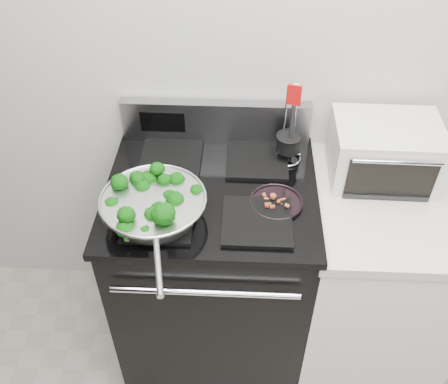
# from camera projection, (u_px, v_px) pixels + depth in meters

# --- Properties ---
(back_wall) EXTENTS (4.00, 0.02, 2.70)m
(back_wall) POSITION_uv_depth(u_px,v_px,m) (297.00, 48.00, 1.82)
(back_wall) COLOR beige
(back_wall) RESTS_ON ground
(gas_range) EXTENTS (0.79, 0.69, 1.13)m
(gas_range) POSITION_uv_depth(u_px,v_px,m) (213.00, 267.00, 2.17)
(gas_range) COLOR black
(gas_range) RESTS_ON floor
(counter) EXTENTS (0.62, 0.68, 0.92)m
(counter) POSITION_uv_depth(u_px,v_px,m) (371.00, 278.00, 2.16)
(counter) COLOR white
(counter) RESTS_ON floor
(skillet) EXTENTS (0.37, 0.58, 0.08)m
(skillet) POSITION_uv_depth(u_px,v_px,m) (154.00, 206.00, 1.70)
(skillet) COLOR silver
(skillet) RESTS_ON gas_range
(broccoli_pile) EXTENTS (0.29, 0.29, 0.10)m
(broccoli_pile) POSITION_uv_depth(u_px,v_px,m) (153.00, 201.00, 1.69)
(broccoli_pile) COLOR black
(broccoli_pile) RESTS_ON skillet
(bacon_plate) EXTENTS (0.19, 0.19, 0.04)m
(bacon_plate) POSITION_uv_depth(u_px,v_px,m) (276.00, 200.00, 1.78)
(bacon_plate) COLOR black
(bacon_plate) RESTS_ON gas_range
(utensil_holder) EXTENTS (0.11, 0.11, 0.34)m
(utensil_holder) POSITION_uv_depth(u_px,v_px,m) (288.00, 147.00, 1.94)
(utensil_holder) COLOR silver
(utensil_holder) RESTS_ON gas_range
(toaster_oven) EXTENTS (0.40, 0.31, 0.23)m
(toaster_oven) POSITION_uv_depth(u_px,v_px,m) (384.00, 151.00, 1.88)
(toaster_oven) COLOR silver
(toaster_oven) RESTS_ON counter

